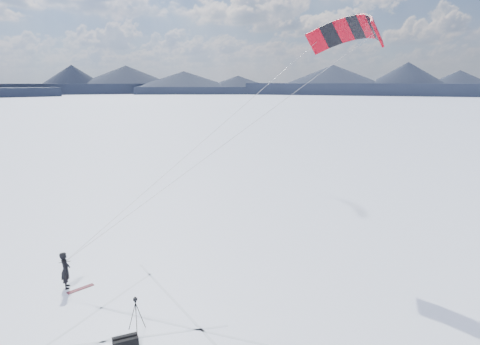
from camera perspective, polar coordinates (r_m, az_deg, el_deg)
name	(u,v)px	position (r m, az deg, el deg)	size (l,w,h in m)	color
ground	(93,332)	(19.00, -20.16, -20.53)	(1800.00, 1800.00, 0.00)	white
horizon_hills	(84,237)	(17.11, -21.26, -8.60)	(704.00, 704.00, 9.79)	black
snow_tracks	(101,330)	(18.99, -19.11, -20.44)	(17.62, 10.25, 0.01)	#B1BCD1
snowkiter	(67,287)	(22.89, -23.35, -14.77)	(0.70, 0.46, 1.91)	black
snowboard	(81,289)	(22.48, -21.73, -15.10)	(1.33, 0.25, 0.04)	maroon
tripod	(136,310)	(18.02, -14.59, -18.39)	(0.72, 0.65, 1.54)	black
gear_bag_a	(125,342)	(17.73, -15.99, -22.11)	(1.00, 0.52, 0.44)	black
power_kite	(349,33)	(25.80, 15.25, 18.61)	(17.72, 6.50, 12.60)	#B60314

